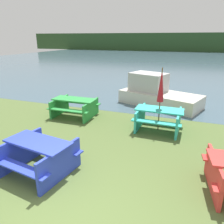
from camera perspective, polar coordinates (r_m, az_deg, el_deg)
name	(u,v)px	position (r m, az deg, el deg)	size (l,w,h in m)	color
water	(181,60)	(33.62, 17.52, 12.89)	(60.00, 50.00, 0.00)	#425B6B
far_treeline	(188,42)	(53.47, 19.16, 16.84)	(80.00, 1.60, 4.00)	#284723
picnic_table_blue	(39,154)	(5.49, -18.46, -10.35)	(1.74, 1.59, 0.80)	blue
picnic_table_teal	(159,117)	(7.69, 12.13, -1.30)	(1.62, 1.40, 0.75)	#33B7A8
picnic_table_green	(75,106)	(8.94, -9.72, 1.65)	(1.74, 1.41, 0.73)	green
umbrella_crimson	(161,86)	(7.39, 12.72, 6.74)	(0.22, 0.22, 2.15)	brown
boat	(156,94)	(10.58, 11.51, 4.69)	(4.02, 2.74, 1.46)	beige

